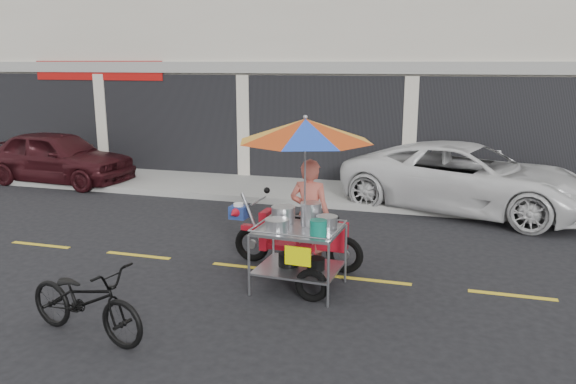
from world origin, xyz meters
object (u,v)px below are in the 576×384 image
(near_bicycle, at_px, (86,300))
(white_pickup, at_px, (467,178))
(food_vendor_rig, at_px, (305,177))
(maroon_sedan, at_px, (57,157))

(near_bicycle, bearing_deg, white_pickup, -18.82)
(white_pickup, xyz_separation_m, near_bicycle, (-4.45, -7.45, -0.28))
(food_vendor_rig, bearing_deg, white_pickup, 67.54)
(maroon_sedan, distance_m, near_bicycle, 9.67)
(maroon_sedan, distance_m, white_pickup, 10.66)
(maroon_sedan, xyz_separation_m, white_pickup, (10.66, 0.03, 0.03))
(maroon_sedan, height_order, white_pickup, white_pickup)
(maroon_sedan, relative_size, white_pickup, 0.79)
(white_pickup, distance_m, near_bicycle, 8.68)
(maroon_sedan, relative_size, near_bicycle, 2.38)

